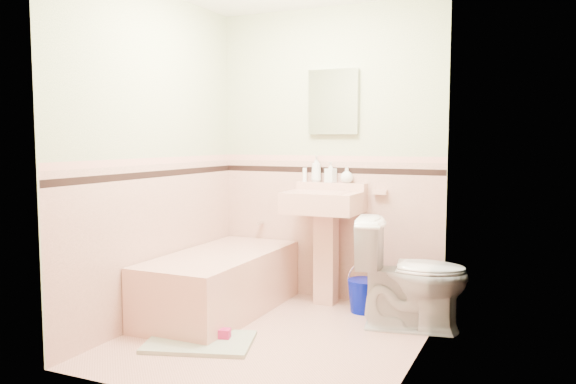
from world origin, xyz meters
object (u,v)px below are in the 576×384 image
at_px(bucket, 364,296).
at_px(shoe, 219,333).
at_px(sink, 324,249).
at_px(toilet, 412,274).
at_px(medicine_cabinet, 333,102).
at_px(soap_bottle_mid, 331,172).
at_px(soap_bottle_left, 316,169).
at_px(bathtub, 220,285).
at_px(soap_bottle_right, 347,175).

bearing_deg(bucket, shoe, -123.72).
height_order(sink, toilet, sink).
relative_size(sink, shoe, 6.11).
height_order(bucket, shoe, bucket).
height_order(medicine_cabinet, soap_bottle_mid, medicine_cabinet).
distance_m(bucket, shoe, 1.28).
xyz_separation_m(medicine_cabinet, shoe, (-0.34, -1.33, -1.64)).
distance_m(soap_bottle_left, toilet, 1.28).
height_order(bathtub, sink, sink).
xyz_separation_m(sink, soap_bottle_mid, (-0.01, 0.18, 0.63)).
bearing_deg(soap_bottle_right, toilet, -35.87).
height_order(sink, soap_bottle_right, soap_bottle_right).
height_order(soap_bottle_left, bucket, soap_bottle_left).
height_order(bathtub, soap_bottle_left, soap_bottle_left).
height_order(sink, soap_bottle_left, soap_bottle_left).
distance_m(toilet, shoe, 1.44).
relative_size(soap_bottle_left, shoe, 1.44).
bearing_deg(soap_bottle_mid, bathtub, -133.46).
bearing_deg(soap_bottle_right, soap_bottle_left, 180.00).
height_order(bathtub, bucket, bathtub).
bearing_deg(bucket, toilet, -29.66).
bearing_deg(shoe, soap_bottle_left, 65.30).
xyz_separation_m(bathtub, soap_bottle_right, (0.82, 0.71, 0.86)).
relative_size(sink, soap_bottle_left, 4.25).
relative_size(sink, soap_bottle_right, 7.08).
height_order(sink, soap_bottle_mid, soap_bottle_mid).
distance_m(soap_bottle_left, bucket, 1.14).
xyz_separation_m(soap_bottle_mid, shoe, (-0.33, -1.30, -1.05)).
bearing_deg(soap_bottle_left, soap_bottle_right, 0.00).
relative_size(bathtub, soap_bottle_right, 11.13).
relative_size(medicine_cabinet, soap_bottle_left, 2.43).
distance_m(sink, soap_bottle_left, 0.69).
xyz_separation_m(soap_bottle_left, bucket, (0.51, -0.23, -1.00)).
relative_size(bathtub, sink, 1.57).
xyz_separation_m(soap_bottle_mid, toilet, (0.80, -0.48, -0.70)).
bearing_deg(toilet, medicine_cabinet, 47.34).
xyz_separation_m(bathtub, sink, (0.68, 0.53, 0.25)).
bearing_deg(soap_bottle_mid, shoe, -104.46).
xyz_separation_m(soap_bottle_right, toilet, (0.66, -0.48, -0.68)).
xyz_separation_m(soap_bottle_left, soap_bottle_right, (0.27, 0.00, -0.04)).
height_order(soap_bottle_left, toilet, soap_bottle_left).
bearing_deg(medicine_cabinet, bucket, -35.61).
bearing_deg(sink, bucket, -8.25).
bearing_deg(soap_bottle_right, shoe, -110.24).
height_order(toilet, bucket, toilet).
height_order(bathtub, medicine_cabinet, medicine_cabinet).
distance_m(soap_bottle_left, soap_bottle_mid, 0.13).
distance_m(medicine_cabinet, bucket, 1.63).
bearing_deg(toilet, soap_bottle_right, 43.97).
xyz_separation_m(soap_bottle_left, shoe, (-0.20, -1.30, -1.07)).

